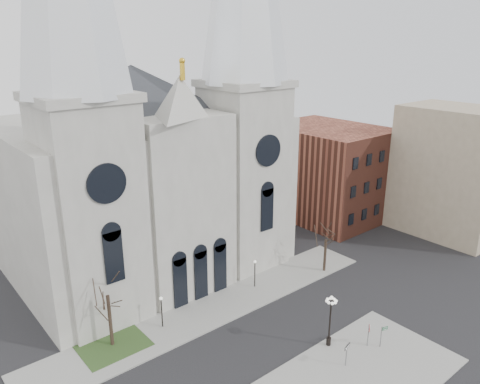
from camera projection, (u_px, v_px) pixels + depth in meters
ground at (290, 361)px, 40.89m from camera, size 160.00×160.00×0.00m
sidewalk_near at (359, 376)px, 39.05m from camera, size 18.00×10.00×0.14m
sidewalk_far at (215, 307)px, 48.88m from camera, size 40.00×6.00×0.14m
grass_patch at (113, 345)px, 42.92m from camera, size 6.00×5.00×0.18m
cathedral at (148, 117)px, 51.70m from camera, size 33.00×26.66×54.00m
bg_building_brick at (326, 171)px, 72.93m from camera, size 14.00×18.00×14.00m
bg_building_tan at (452, 172)px, 65.50m from camera, size 10.00×14.00×18.00m
tree_left at (107, 292)px, 41.19m from camera, size 3.20×3.20×7.50m
tree_right at (326, 237)px, 55.15m from camera, size 3.20×3.20×6.00m
ped_lamp_left at (161, 307)px, 44.89m from camera, size 0.32×0.32×3.26m
ped_lamp_right at (255, 269)px, 52.18m from camera, size 0.32×0.32×3.26m
stop_sign at (369, 330)px, 42.20m from camera, size 0.80×0.30×2.32m
globe_lamp at (330, 315)px, 41.85m from camera, size 1.19×1.19×5.09m
one_way_sign at (347, 351)px, 39.71m from camera, size 0.95×0.24×2.19m
street_name_sign at (382, 335)px, 42.24m from camera, size 0.65×0.26×2.10m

